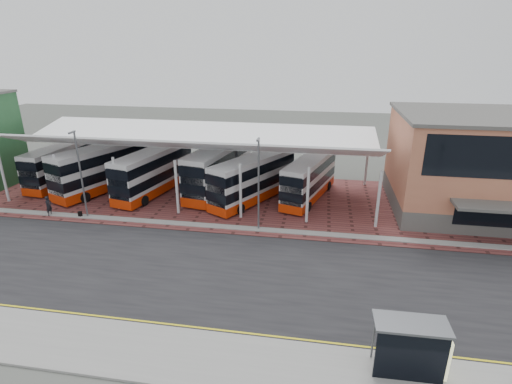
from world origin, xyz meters
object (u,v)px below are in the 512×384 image
at_px(bus_0, 64,164).
at_px(terminal, 498,164).
at_px(bus_5, 309,179).
at_px(bus_4, 253,179).
at_px(bus_1, 104,168).
at_px(bus_3, 219,169).
at_px(pedestrian, 49,206).
at_px(bus_shelter, 417,346).
at_px(bus_2, 154,172).

bearing_deg(bus_0, terminal, 3.21).
bearing_deg(bus_5, bus_4, -147.25).
xyz_separation_m(bus_1, bus_3, (12.27, 1.63, 0.02)).
height_order(terminal, bus_1, terminal).
height_order(bus_0, bus_1, bus_1).
relative_size(bus_0, bus_1, 0.90).
bearing_deg(bus_3, bus_4, -17.63).
height_order(bus_0, bus_3, bus_3).
bearing_deg(bus_3, bus_5, 6.80).
height_order(terminal, bus_4, terminal).
bearing_deg(pedestrian, bus_0, 31.77).
bearing_deg(bus_1, bus_4, 19.94).
height_order(bus_0, bus_shelter, bus_0).
bearing_deg(bus_5, bus_0, -163.72).
bearing_deg(terminal, bus_1, -179.25).
bearing_deg(pedestrian, bus_2, -37.82).
bearing_deg(pedestrian, bus_1, -5.82).
bearing_deg(pedestrian, bus_4, -62.68).
height_order(bus_2, bus_shelter, bus_2).
height_order(bus_3, bus_4, bus_3).
height_order(bus_2, bus_5, bus_2).
bearing_deg(terminal, bus_0, 178.95).
bearing_deg(bus_3, bus_shelter, -45.84).
distance_m(bus_1, bus_4, 16.37).
relative_size(bus_4, pedestrian, 5.78).
xyz_separation_m(bus_0, pedestrian, (4.13, -8.74, -1.23)).
bearing_deg(bus_5, bus_shelter, -58.37).
xyz_separation_m(terminal, bus_3, (-26.70, 1.12, -2.17)).
distance_m(terminal, pedestrian, 41.51).
height_order(bus_4, bus_shelter, bus_4).
xyz_separation_m(bus_2, bus_shelter, (22.25, -21.82, -0.45)).
xyz_separation_m(bus_3, bus_5, (9.61, -0.63, -0.33)).
bearing_deg(bus_4, bus_5, 44.31).
relative_size(bus_2, bus_4, 1.06).
bearing_deg(terminal, bus_5, 178.37).
height_order(bus_1, pedestrian, bus_1).
bearing_deg(bus_4, bus_0, -156.36).
xyz_separation_m(bus_0, bus_1, (5.75, -1.33, 0.24)).
bearing_deg(pedestrian, bus_shelter, -109.61).
relative_size(bus_5, pedestrian, 5.60).
bearing_deg(bus_4, bus_3, -179.66).
relative_size(bus_2, bus_3, 0.94).
bearing_deg(bus_3, pedestrian, -136.37).
height_order(bus_1, bus_shelter, bus_1).
xyz_separation_m(bus_1, bus_shelter, (27.85, -21.83, -0.58)).
distance_m(bus_1, pedestrian, 7.73).
xyz_separation_m(bus_2, bus_3, (6.66, 1.64, 0.15)).
bearing_deg(bus_1, bus_5, 24.52).
bearing_deg(bus_2, bus_5, 16.21).
bearing_deg(terminal, bus_shelter, -116.45).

